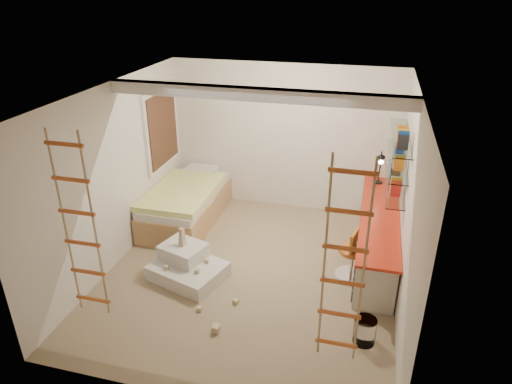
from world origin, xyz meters
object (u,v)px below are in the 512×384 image
(swivel_chair, at_px, (352,260))
(play_platform, at_px, (187,265))
(bed, at_px, (186,204))
(desk, at_px, (377,234))

(swivel_chair, relative_size, play_platform, 0.66)
(bed, bearing_deg, desk, -6.49)
(desk, height_order, bed, desk)
(bed, xyz_separation_m, swivel_chair, (2.88, -0.97, -0.05))
(desk, height_order, play_platform, desk)
(play_platform, bearing_deg, bed, 112.24)
(desk, xyz_separation_m, bed, (-3.20, 0.36, -0.07))
(swivel_chair, xyz_separation_m, play_platform, (-2.26, -0.55, -0.11))
(bed, distance_m, play_platform, 1.65)
(bed, height_order, swivel_chair, swivel_chair)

